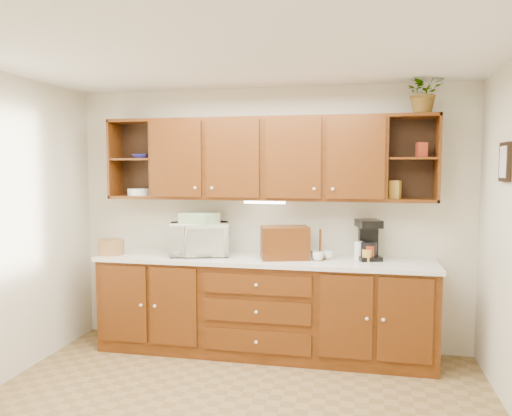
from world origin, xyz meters
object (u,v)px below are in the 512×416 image
at_px(coffee_maker, 368,240).
at_px(bread_box, 285,243).
at_px(microwave, 199,239).
at_px(potted_plant, 424,92).

bearing_deg(coffee_maker, bread_box, 174.48).
relative_size(microwave, potted_plant, 1.52).
height_order(bread_box, potted_plant, potted_plant).
bearing_deg(bread_box, microwave, 161.96).
xyz_separation_m(bread_box, potted_plant, (1.24, 0.09, 1.38)).
xyz_separation_m(microwave, bread_box, (0.86, -0.03, -0.00)).
bearing_deg(bread_box, coffee_maker, -5.39).
bearing_deg(potted_plant, microwave, -178.20).
height_order(microwave, coffee_maker, coffee_maker).
relative_size(microwave, coffee_maker, 1.52).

